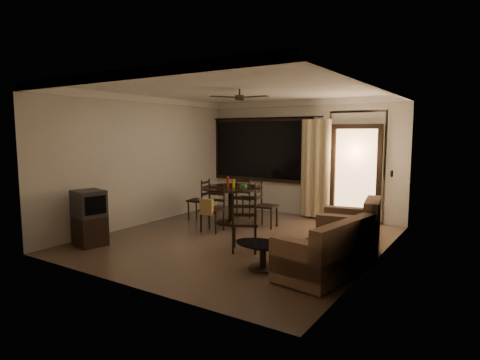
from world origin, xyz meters
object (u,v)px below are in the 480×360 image
Objects in this scene: dining_chair_north at (246,205)px; tv_cabinet at (89,218)px; dining_chair_west at (199,208)px; dining_chair_east at (266,214)px; dining_table at (231,195)px; dining_chair_south at (212,217)px; armchair at (353,233)px; sofa at (328,254)px; coffee_table at (263,252)px; side_chair at (245,234)px.

tv_cabinet reaches higher than dining_chair_north.
tv_cabinet is (-1.03, -3.63, 0.22)m from dining_chair_north.
tv_cabinet is (-0.30, -2.75, 0.22)m from dining_chair_west.
dining_chair_east is at bearing 90.00° from dining_chair_west.
dining_table is at bearing 90.10° from dining_chair_north.
dining_chair_west is 0.95× the size of tv_cabinet.
armchair is at bearing -8.12° from dining_chair_south.
dining_chair_west is at bearing 43.24° from dining_chair_north.
tv_cabinet is 4.22m from sofa.
armchair reaches higher than dining_chair_south.
armchair is (-0.00, 1.13, 0.06)m from sofa.
coffee_table is at bearing -156.50° from sofa.
armchair reaches higher than dining_chair_north.
dining_table is 0.81× the size of sofa.
dining_chair_west is at bearing 95.30° from tv_cabinet.
sofa is at bearing 22.64° from tv_cabinet.
dining_chair_west is 0.92× the size of side_chair.
dining_chair_east and dining_chair_north have the same top height.
dining_table is 2.18m from side_chair.
side_chair is (0.56, -1.75, 0.02)m from dining_chair_east.
dining_table reaches higher than side_chair.
sofa is at bearing 14.20° from coffee_table.
dining_chair_west and dining_chair_north have the same top height.
sofa is (2.91, -1.18, 0.02)m from dining_chair_south.
coffee_table is (1.27, -2.37, -0.02)m from dining_chair_east.
armchair is 1.23× the size of coffee_table.
dining_chair_north is (0.73, 0.89, 0.00)m from dining_chair_west.
side_chair is (2.22, -1.55, 0.02)m from dining_chair_west.
tv_cabinet reaches higher than sofa.
dining_chair_west is 1.67m from dining_chair_east.
sofa is at bearing -34.03° from dining_table.
sofa is 0.94m from coffee_table.
dining_chair_north is 0.59× the size of sofa.
dining_chair_south is at bearing -82.91° from dining_table.
sofa is 1.67m from side_chair.
dining_table is 3.65m from sofa.
dining_table is 0.91m from dining_chair_east.
dining_chair_west is 1.20m from dining_chair_south.
armchair reaches higher than sofa.
dining_table is 3.11m from coffee_table.
tv_cabinet is at bearing -165.82° from armchair.
dining_chair_north is 3.78m from tv_cabinet.
tv_cabinet is at bearing -111.58° from dining_table.
tv_cabinet reaches higher than dining_chair_south.
dining_chair_east is 1.84m from side_chair.
side_chair reaches higher than tv_cabinet.
armchair is (3.11, -1.68, 0.10)m from dining_chair_north.
dining_table reaches higher than dining_chair_west.
dining_table is at bearing -79.61° from side_chair.
coffee_table is at bearing -42.49° from dining_chair_south.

